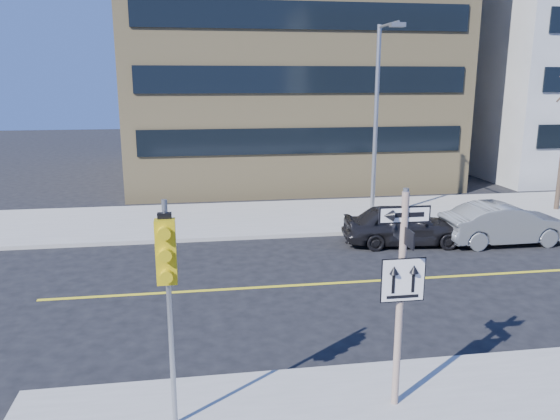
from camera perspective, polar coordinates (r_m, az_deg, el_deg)
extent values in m
plane|color=black|center=(13.06, 7.89, -13.97)|extent=(120.00, 120.00, 0.00)
cylinder|color=beige|center=(10.02, 12.42, -9.40)|extent=(0.13, 0.13, 4.00)
cylinder|color=gray|center=(9.43, 13.04, 2.05)|extent=(0.10, 0.10, 0.06)
cube|color=black|center=(9.52, 12.90, -0.48)|extent=(0.92, 0.03, 0.30)
cube|color=black|center=(9.61, 12.79, -2.51)|extent=(0.03, 0.92, 0.30)
cube|color=white|center=(9.78, 12.73, -7.16)|extent=(0.80, 0.03, 0.80)
cylinder|color=gray|center=(9.40, -11.41, -10.91)|extent=(0.09, 0.09, 4.00)
cube|color=gold|center=(8.79, -11.82, -4.30)|extent=(0.32, 0.22, 1.05)
sphere|color=#8C0705|center=(8.58, -11.97, -2.31)|extent=(0.17, 0.17, 0.17)
sphere|color=black|center=(8.68, -11.86, -4.53)|extent=(0.17, 0.17, 0.17)
sphere|color=black|center=(8.79, -11.75, -6.71)|extent=(0.17, 0.17, 0.17)
imported|color=black|center=(20.73, 12.79, -1.50)|extent=(2.24, 4.62, 1.52)
imported|color=slate|center=(21.96, 22.43, -1.34)|extent=(1.65, 4.68, 1.54)
cylinder|color=gray|center=(23.38, 9.96, 8.74)|extent=(0.18, 0.18, 8.00)
cylinder|color=gray|center=(22.46, 11.24, 18.47)|extent=(0.10, 2.20, 0.10)
cube|color=gray|center=(21.51, 12.17, 18.39)|extent=(0.55, 0.30, 0.16)
cube|color=tan|center=(36.61, -0.23, 18.16)|extent=(18.00, 18.00, 18.00)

